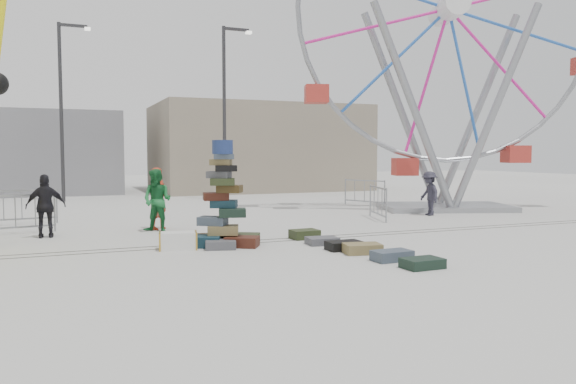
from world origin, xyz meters
name	(u,v)px	position (x,y,z in m)	size (l,w,h in m)	color
ground	(251,248)	(0.00, 0.00, 0.00)	(90.00, 90.00, 0.00)	#9E9E99
track_line_near	(244,244)	(0.00, 0.60, 0.00)	(40.00, 0.04, 0.01)	#47443F
track_line_far	(239,241)	(0.00, 1.00, 0.00)	(40.00, 0.04, 0.01)	#47443F
building_right	(257,148)	(7.00, 20.00, 2.50)	(12.00, 8.00, 5.00)	gray
building_left	(23,153)	(-6.00, 22.00, 2.20)	(10.00, 8.00, 4.40)	gray
lamp_post_right	(226,104)	(3.09, 13.00, 4.48)	(1.41, 0.25, 8.00)	#2D2D30
lamp_post_left	(63,102)	(-3.91, 15.00, 4.48)	(1.41, 0.25, 8.00)	#2D2D30
suitcase_tower	(223,216)	(-0.53, 0.55, 0.70)	(1.96, 1.62, 2.50)	#173745
ferris_wheel	(448,35)	(9.78, 5.57, 6.70)	(11.17, 4.26, 13.60)	gray
steamer_trunk	(178,241)	(-1.63, 0.41, 0.20)	(0.85, 0.49, 0.40)	silver
row_case_0	(305,234)	(1.70, 0.78, 0.12)	(0.71, 0.51, 0.23)	#2D371B
row_case_1	(322,241)	(1.73, -0.20, 0.09)	(0.73, 0.54, 0.18)	#505157
row_case_2	(344,245)	(1.85, -1.09, 0.10)	(0.79, 0.48, 0.20)	black
row_case_3	(362,249)	(2.01, -1.65, 0.11)	(0.80, 0.51, 0.22)	olive
row_case_4	(392,256)	(2.16, -2.60, 0.11)	(0.81, 0.47, 0.22)	#404D5C
row_case_5	(422,263)	(2.30, -3.45, 0.10)	(0.77, 0.52, 0.20)	black
barricade_dummy_b	(15,214)	(-5.25, 4.51, 0.55)	(2.00, 0.10, 1.10)	gray
barricade_dummy_c	(22,207)	(-5.22, 6.62, 0.55)	(2.00, 0.10, 1.10)	gray
barricade_wheel_front	(378,203)	(5.69, 3.80, 0.55)	(2.00, 0.10, 1.10)	gray
barricade_wheel_back	(364,192)	(7.68, 8.18, 0.55)	(2.00, 0.10, 1.10)	gray
pedestrian_red	(159,198)	(-1.48, 4.03, 0.89)	(0.65, 0.43, 1.78)	#A42C17
pedestrian_green	(157,200)	(-1.60, 3.51, 0.88)	(0.85, 0.67, 1.76)	#196730
pedestrian_black	(46,206)	(-4.46, 3.46, 0.83)	(0.97, 0.40, 1.65)	black
pedestrian_grey	(429,193)	(7.96, 4.09, 0.78)	(1.01, 0.58, 1.56)	#24232F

